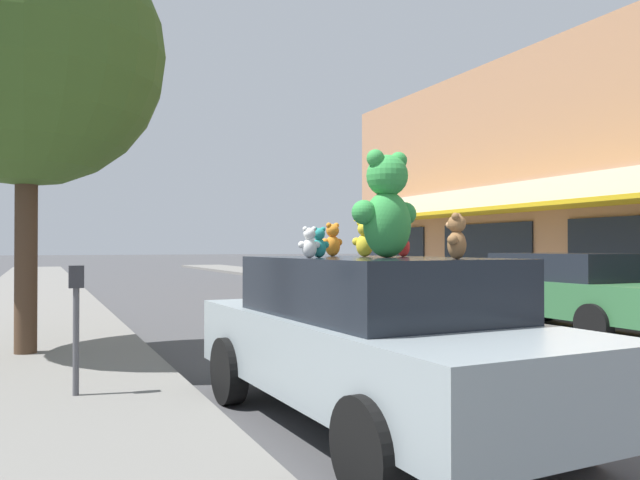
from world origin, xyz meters
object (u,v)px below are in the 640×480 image
at_px(teddy_bear_teal, 319,243).
at_px(street_tree, 27,52).
at_px(parked_car_far_center, 566,289).
at_px(teddy_bear_brown, 456,237).
at_px(teddy_bear_red, 403,242).
at_px(teddy_bear_giant, 387,206).
at_px(teddy_bear_white, 309,243).
at_px(plush_art_car, 373,337).
at_px(parking_meter, 76,312).
at_px(teddy_bear_yellow, 365,239).
at_px(teddy_bear_orange, 332,240).

distance_m(teddy_bear_teal, street_tree, 5.69).
distance_m(teddy_bear_teal, parked_car_far_center, 8.07).
xyz_separation_m(teddy_bear_brown, teddy_bear_red, (0.26, 1.19, -0.03)).
height_order(teddy_bear_giant, teddy_bear_white, teddy_bear_giant).
bearing_deg(plush_art_car, teddy_bear_white, 168.44).
bearing_deg(street_tree, parking_meter, -80.24).
height_order(teddy_bear_red, street_tree, street_tree).
height_order(teddy_bear_giant, teddy_bear_brown, teddy_bear_giant).
bearing_deg(parking_meter, teddy_bear_yellow, -25.49).
height_order(teddy_bear_yellow, teddy_bear_teal, teddy_bear_yellow).
distance_m(teddy_bear_orange, street_tree, 5.36).
height_order(plush_art_car, teddy_bear_white, teddy_bear_white).
bearing_deg(teddy_bear_yellow, teddy_bear_red, -172.28).
xyz_separation_m(teddy_bear_teal, parked_car_far_center, (6.99, 3.94, -0.85)).
height_order(teddy_bear_orange, teddy_bear_teal, teddy_bear_orange).
bearing_deg(teddy_bear_teal, teddy_bear_giant, 159.34).
xyz_separation_m(teddy_bear_red, parked_car_far_center, (6.06, 3.84, -0.86)).
bearing_deg(teddy_bear_orange, teddy_bear_teal, 46.41).
bearing_deg(teddy_bear_brown, teddy_bear_giant, -122.81).
distance_m(street_tree, parking_meter, 4.43).
distance_m(teddy_bear_brown, teddy_bear_orange, 1.85).
relative_size(teddy_bear_brown, teddy_bear_teal, 1.31).
height_order(street_tree, parking_meter, street_tree).
distance_m(teddy_bear_orange, parking_meter, 2.63).
bearing_deg(teddy_bear_red, street_tree, -78.00).
xyz_separation_m(teddy_bear_orange, parked_car_far_center, (6.49, 3.18, -0.88)).
xyz_separation_m(teddy_bear_giant, teddy_bear_white, (-0.66, 0.19, -0.32)).
bearing_deg(parking_meter, teddy_bear_brown, -45.31).
distance_m(teddy_bear_white, teddy_bear_teal, 0.13).
distance_m(teddy_bear_brown, parking_meter, 3.76).
height_order(teddy_bear_teal, parking_meter, teddy_bear_teal).
xyz_separation_m(street_tree, parking_meter, (0.50, -2.89, -3.33)).
bearing_deg(teddy_bear_orange, parking_meter, -28.40).
bearing_deg(teddy_bear_yellow, street_tree, -9.55).
bearing_deg(street_tree, teddy_bear_yellow, -53.40).
bearing_deg(teddy_bear_red, teddy_bear_teal, -19.55).
bearing_deg(teddy_bear_teal, teddy_bear_white, 28.85).
relative_size(teddy_bear_teal, street_tree, 0.05).
relative_size(parked_car_far_center, parking_meter, 3.73).
distance_m(plush_art_car, teddy_bear_red, 1.00).
bearing_deg(teddy_bear_orange, street_tree, -62.08).
bearing_deg(teddy_bear_brown, teddy_bear_yellow, -129.50).
distance_m(teddy_bear_orange, teddy_bear_teal, 0.91).
relative_size(teddy_bear_yellow, street_tree, 0.06).
bearing_deg(teddy_bear_yellow, teddy_bear_brown, 135.54).
relative_size(teddy_bear_white, teddy_bear_red, 0.93).
bearing_deg(street_tree, teddy_bear_white, -62.81).
bearing_deg(parked_car_far_center, teddy_bear_teal, -150.57).
distance_m(teddy_bear_giant, teddy_bear_orange, 1.04).
xyz_separation_m(teddy_bear_white, teddy_bear_red, (1.05, 0.16, 0.01)).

